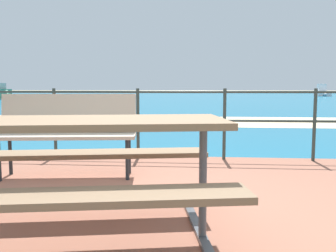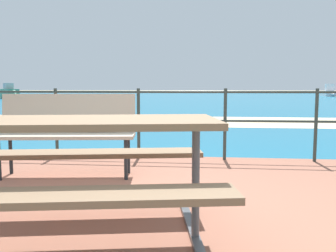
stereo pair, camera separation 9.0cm
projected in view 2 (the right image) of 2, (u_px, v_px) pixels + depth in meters
The scene contains 9 objects.
ground_plane at pixel (157, 234), 2.56m from camera, with size 240.00×240.00×0.00m, color beige.
patio_paving at pixel (157, 230), 2.56m from camera, with size 6.40×5.20×0.06m, color #935B47.
sea_water at pixel (203, 96), 42.12m from camera, with size 90.00×90.00×0.01m, color #196B8E.
beach_strip at pixel (195, 121), 11.04m from camera, with size 54.00×3.39×0.01m, color beige.
picnic_table at pixel (72, 149), 2.20m from camera, with size 1.97×1.65×0.79m.
park_bench at pixel (67, 126), 4.00m from camera, with size 1.53×0.61×0.90m.
railing_fence at pixel (181, 115), 4.91m from camera, with size 5.94×0.04×0.96m.
boat_near at pixel (10, 93), 32.78m from camera, with size 3.03×3.11×1.41m.
boat_mid at pixel (330, 93), 42.17m from camera, with size 1.84×4.07×1.43m.
Camera 2 is at (0.33, -2.45, 1.04)m, focal length 38.65 mm.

